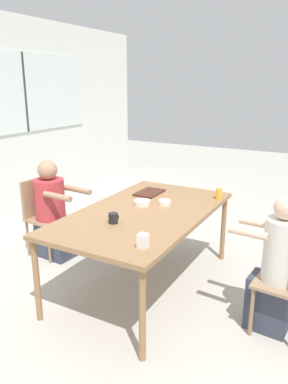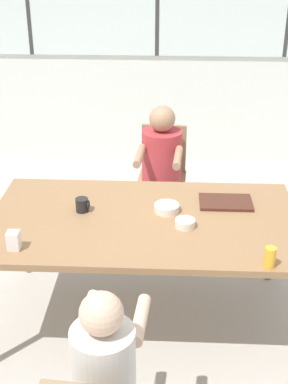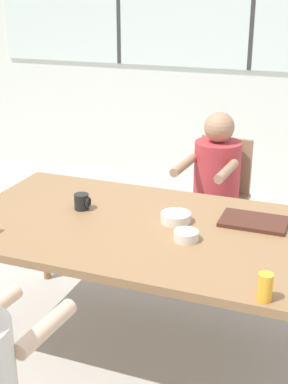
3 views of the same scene
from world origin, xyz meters
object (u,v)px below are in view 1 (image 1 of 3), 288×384
(chair_for_woman_green_shirt, at_px, (42,210))
(bowl_cereal, at_px, (142,203))
(person_woman_green_shirt, at_px, (53,214))
(juice_glass, at_px, (219,194))
(bowl_white_shallow, at_px, (165,203))
(person_man_blue_shirt, at_px, (275,271))
(coffee_mug, at_px, (113,218))
(milk_carton_small, at_px, (143,241))

(chair_for_woman_green_shirt, height_order, bowl_cereal, chair_for_woman_green_shirt)
(person_woman_green_shirt, xyz_separation_m, juice_glass, (0.59, -1.67, 0.32))
(chair_for_woman_green_shirt, bearing_deg, person_woman_green_shirt, 90.00)
(bowl_white_shallow, height_order, bowl_cereal, bowl_cereal)
(person_woman_green_shirt, relative_size, bowl_white_shallow, 9.11)
(person_man_blue_shirt, xyz_separation_m, bowl_cereal, (0.24, 1.29, 0.27))
(person_woman_green_shirt, bearing_deg, coffee_mug, 71.07)
(person_man_blue_shirt, distance_m, bowl_cereal, 1.34)
(person_man_blue_shirt, bearing_deg, bowl_white_shallow, 77.32)
(chair_for_woman_green_shirt, bearing_deg, bowl_white_shallow, 100.04)
(coffee_mug, bearing_deg, person_woman_green_shirt, 67.06)
(coffee_mug, height_order, bowl_white_shallow, coffee_mug)
(milk_carton_small, bearing_deg, coffee_mug, 55.67)
(person_man_blue_shirt, xyz_separation_m, milk_carton_small, (-0.60, 0.82, 0.30))
(bowl_white_shallow, bearing_deg, person_woman_green_shirt, 97.34)
(juice_glass, bearing_deg, person_man_blue_shirt, -137.61)
(person_man_blue_shirt, distance_m, bowl_white_shallow, 1.19)
(person_man_blue_shirt, bearing_deg, person_woman_green_shirt, 90.43)
(person_woman_green_shirt, bearing_deg, bowl_white_shallow, 101.35)
(person_man_blue_shirt, bearing_deg, bowl_cereal, 84.40)
(person_man_blue_shirt, height_order, bowl_white_shallow, person_man_blue_shirt)
(person_man_blue_shirt, xyz_separation_m, juice_glass, (0.78, 0.71, 0.30))
(chair_for_woman_green_shirt, relative_size, bowl_cereal, 5.49)
(coffee_mug, xyz_separation_m, bowl_white_shallow, (0.64, -0.16, -0.02))
(person_woman_green_shirt, xyz_separation_m, coffee_mug, (-0.47, -1.11, 0.31))
(chair_for_woman_green_shirt, height_order, milk_carton_small, milk_carton_small)
(coffee_mug, distance_m, bowl_white_shallow, 0.66)
(person_woman_green_shirt, bearing_deg, bowl_cereal, 96.83)
(milk_carton_small, height_order, bowl_white_shallow, milk_carton_small)
(milk_carton_small, bearing_deg, chair_for_woman_green_shirt, 65.45)
(person_man_blue_shirt, relative_size, milk_carton_small, 10.35)
(bowl_white_shallow, bearing_deg, milk_carton_small, -163.00)
(person_woman_green_shirt, relative_size, person_man_blue_shirt, 0.99)
(person_woman_green_shirt, height_order, person_man_blue_shirt, person_man_blue_shirt)
(person_woman_green_shirt, distance_m, juice_glass, 1.80)
(chair_for_woman_green_shirt, xyz_separation_m, coffee_mug, (-0.48, -1.28, 0.29))
(bowl_white_shallow, distance_m, bowl_cereal, 0.22)
(chair_for_woman_green_shirt, relative_size, milk_carton_small, 8.04)
(chair_for_woman_green_shirt, distance_m, milk_carton_small, 1.93)
(person_man_blue_shirt, height_order, juice_glass, person_man_blue_shirt)
(bowl_cereal, bearing_deg, bowl_white_shallow, -59.21)
(bowl_white_shallow, bearing_deg, person_man_blue_shirt, -107.55)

